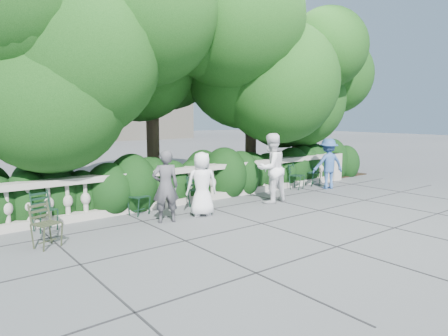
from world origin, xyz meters
TOP-DOWN VIEW (x-y plane):
  - ground at (0.00, 0.00)m, footprint 90.00×90.00m
  - balustrade at (0.00, 1.80)m, footprint 12.00×0.44m
  - shrub_hedge at (0.00, 3.00)m, footprint 15.00×2.60m
  - tree_canopy at (0.69, 3.19)m, footprint 15.04×6.52m
  - chair_b at (-4.40, 1.23)m, footprint 0.53×0.56m
  - chair_c at (-2.25, 1.27)m, footprint 0.56×0.59m
  - chair_d at (-0.60, 1.14)m, footprint 0.60×0.62m
  - chair_e at (3.35, 1.23)m, footprint 0.57×0.60m
  - chair_f at (4.21, 1.34)m, footprint 0.47×0.51m
  - chair_weathered at (-4.64, 0.08)m, footprint 0.58×0.60m
  - person_businessman at (-1.12, 0.43)m, footprint 0.87×0.71m
  - person_woman_grey at (-2.10, 0.43)m, footprint 0.69×0.55m
  - person_casual_man at (1.20, 0.45)m, footprint 0.94×0.74m
  - person_older_blue at (4.17, 0.81)m, footprint 1.21×0.96m

SIDE VIEW (x-z plane):
  - ground at x=0.00m, z-range 0.00..0.00m
  - shrub_hedge at x=0.00m, z-range -0.85..0.85m
  - chair_b at x=-4.40m, z-range -0.42..0.42m
  - chair_c at x=-2.25m, z-range -0.42..0.42m
  - chair_d at x=-0.60m, z-range -0.42..0.42m
  - chair_e at x=3.35m, z-range -0.42..0.42m
  - chair_f at x=4.21m, z-range -0.42..0.42m
  - chair_weathered at x=-4.64m, z-range -0.42..0.42m
  - balustrade at x=0.00m, z-range -0.01..0.99m
  - person_businessman at x=-1.12m, z-range 0.00..1.54m
  - person_woman_grey at x=-2.10m, z-range 0.00..1.63m
  - person_older_blue at x=4.17m, z-range 0.00..1.65m
  - person_casual_man at x=1.20m, z-range 0.00..1.91m
  - tree_canopy at x=0.69m, z-range 0.57..7.35m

